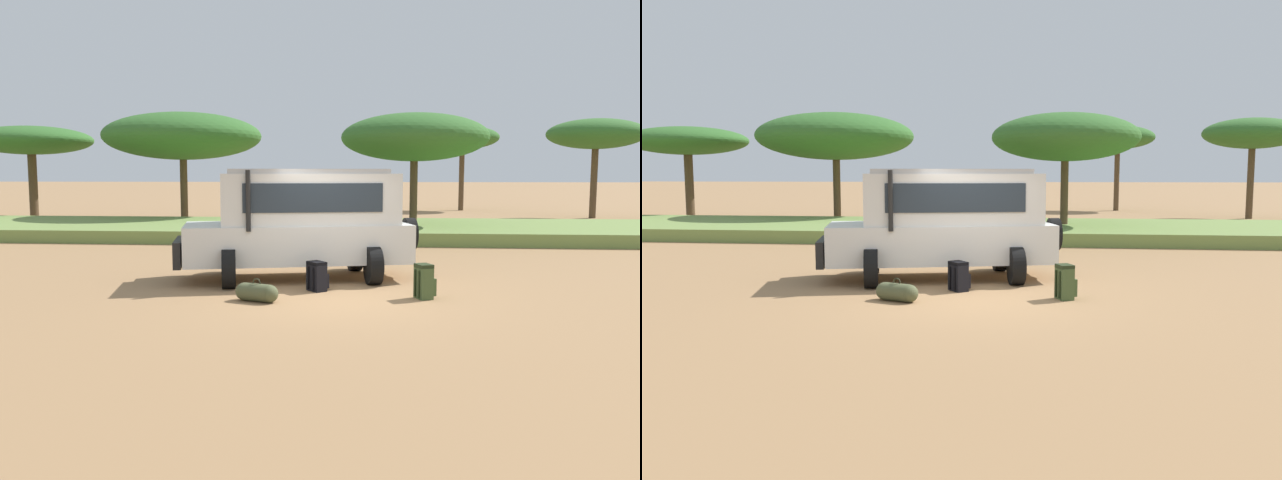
{
  "view_description": "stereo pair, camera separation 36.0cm",
  "coord_description": "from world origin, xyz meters",
  "views": [
    {
      "loc": [
        0.69,
        -11.57,
        2.35
      ],
      "look_at": [
        -0.39,
        0.96,
        1.0
      ],
      "focal_mm": 35.0,
      "sensor_mm": 36.0,
      "label": 1
    },
    {
      "loc": [
        1.05,
        -11.53,
        2.35
      ],
      "look_at": [
        -0.39,
        0.96,
        1.0
      ],
      "focal_mm": 35.0,
      "sensor_mm": 36.0,
      "label": 2
    }
  ],
  "objects": [
    {
      "name": "acacia_tree_right_mid",
      "position": [
        6.21,
        28.83,
        4.56
      ],
      "size": [
        4.57,
        3.89,
        5.33
      ],
      "color": "brown",
      "rests_on": "ground_plane"
    },
    {
      "name": "backpack_beside_front_wheel",
      "position": [
        1.65,
        0.1,
        0.32
      ],
      "size": [
        0.42,
        0.42,
        0.66
      ],
      "color": "#42562D",
      "rests_on": "ground_plane"
    },
    {
      "name": "ground_plane",
      "position": [
        0.0,
        0.0,
        0.0
      ],
      "size": [
        320.0,
        320.0,
        0.0
      ],
      "primitive_type": "plane",
      "color": "#9E754C"
    },
    {
      "name": "acacia_tree_far_left",
      "position": [
        -16.05,
        17.87,
        3.92
      ],
      "size": [
        5.95,
        5.29,
        4.64
      ],
      "color": "brown",
      "rests_on": "ground_plane"
    },
    {
      "name": "backpack_cluster_center",
      "position": [
        -0.43,
        0.71,
        0.29
      ],
      "size": [
        0.48,
        0.48,
        0.6
      ],
      "color": "black",
      "rests_on": "ground_plane"
    },
    {
      "name": "acacia_tree_far_right",
      "position": [
        12.16,
        22.35,
        4.36
      ],
      "size": [
        5.0,
        4.35,
        5.18
      ],
      "color": "brown",
      "rests_on": "ground_plane"
    },
    {
      "name": "grass_bank",
      "position": [
        0.0,
        11.9,
        0.22
      ],
      "size": [
        120.0,
        7.0,
        0.44
      ],
      "color": "olive",
      "rests_on": "ground_plane"
    },
    {
      "name": "acacia_tree_left_mid",
      "position": [
        -8.09,
        16.69,
        4.03
      ],
      "size": [
        7.22,
        6.96,
        5.11
      ],
      "color": "brown",
      "rests_on": "ground_plane"
    },
    {
      "name": "acacia_tree_centre_back",
      "position": [
        2.18,
        12.29,
        3.68
      ],
      "size": [
        5.51,
        5.92,
        4.58
      ],
      "color": "brown",
      "rests_on": "ground_plane"
    },
    {
      "name": "safari_vehicle",
      "position": [
        -0.91,
        2.15,
        1.29
      ],
      "size": [
        5.48,
        3.44,
        2.44
      ],
      "color": "silver",
      "rests_on": "ground_plane"
    },
    {
      "name": "duffel_bag_low_black_case",
      "position": [
        -1.44,
        -0.43,
        0.17
      ],
      "size": [
        0.84,
        0.52,
        0.44
      ],
      "color": "#4C5133",
      "rests_on": "ground_plane"
    }
  ]
}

